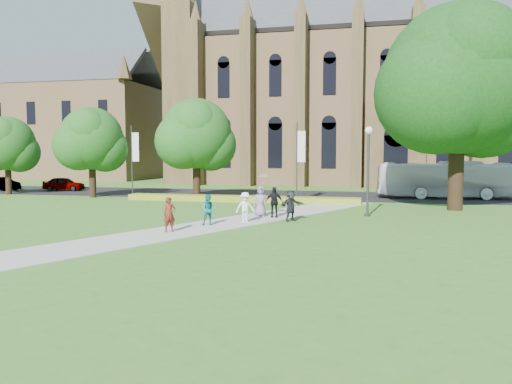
% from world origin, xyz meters
% --- Properties ---
extents(ground, '(160.00, 160.00, 0.00)m').
position_xyz_m(ground, '(0.00, 0.00, 0.00)').
color(ground, '#36691F').
rests_on(ground, ground).
extents(road, '(160.00, 10.00, 0.02)m').
position_xyz_m(road, '(0.00, 20.00, 0.01)').
color(road, black).
rests_on(road, ground).
extents(footpath, '(15.58, 28.54, 0.04)m').
position_xyz_m(footpath, '(0.00, 1.00, 0.02)').
color(footpath, '#B2B2A8').
rests_on(footpath, ground).
extents(flower_hedge, '(18.00, 1.40, 0.45)m').
position_xyz_m(flower_hedge, '(-2.00, 13.20, 0.23)').
color(flower_hedge, gold).
rests_on(flower_hedge, ground).
extents(cathedral, '(52.60, 18.25, 28.00)m').
position_xyz_m(cathedral, '(10.00, 39.73, 12.98)').
color(cathedral, brown).
rests_on(cathedral, ground).
extents(building_west, '(22.00, 14.00, 18.30)m').
position_xyz_m(building_west, '(-34.00, 42.00, 9.21)').
color(building_west, brown).
rests_on(building_west, ground).
extents(streetlamp, '(0.44, 0.44, 5.24)m').
position_xyz_m(streetlamp, '(7.50, 6.50, 3.30)').
color(streetlamp, '#38383D').
rests_on(streetlamp, ground).
extents(large_tree, '(9.60, 9.60, 13.20)m').
position_xyz_m(large_tree, '(13.00, 11.00, 8.37)').
color(large_tree, '#332114').
rests_on(large_tree, ground).
extents(street_tree_0, '(5.20, 5.20, 7.50)m').
position_xyz_m(street_tree_0, '(-15.00, 14.00, 4.87)').
color(street_tree_0, '#332114').
rests_on(street_tree_0, ground).
extents(street_tree_1, '(5.60, 5.60, 8.05)m').
position_xyz_m(street_tree_1, '(-6.00, 14.50, 5.22)').
color(street_tree_1, '#332114').
rests_on(street_tree_1, ground).
extents(street_tree_2, '(4.80, 4.80, 6.95)m').
position_xyz_m(street_tree_2, '(-24.00, 15.00, 4.53)').
color(street_tree_2, '#332114').
rests_on(street_tree_2, ground).
extents(banner_pole_0, '(0.70, 0.10, 6.00)m').
position_xyz_m(banner_pole_0, '(2.11, 15.20, 3.39)').
color(banner_pole_0, '#38383D').
rests_on(banner_pole_0, ground).
extents(banner_pole_1, '(0.70, 0.10, 6.00)m').
position_xyz_m(banner_pole_1, '(-11.89, 15.20, 3.39)').
color(banner_pole_1, '#38383D').
rests_on(banner_pole_1, ground).
extents(tour_coach, '(11.00, 3.38, 3.02)m').
position_xyz_m(tour_coach, '(13.55, 19.67, 1.53)').
color(tour_coach, silver).
rests_on(tour_coach, road).
extents(car_0, '(4.11, 2.11, 1.34)m').
position_xyz_m(car_0, '(-21.67, 19.77, 0.69)').
color(car_0, gray).
rests_on(car_0, road).
extents(car_1, '(4.15, 2.34, 1.29)m').
position_xyz_m(car_1, '(-27.79, 18.70, 0.67)').
color(car_1, gray).
rests_on(car_1, road).
extents(pedestrian_0, '(0.70, 0.69, 1.63)m').
position_xyz_m(pedestrian_0, '(-1.41, -1.80, 0.86)').
color(pedestrian_0, maroon).
rests_on(pedestrian_0, footpath).
extents(pedestrian_1, '(0.92, 0.82, 1.58)m').
position_xyz_m(pedestrian_1, '(-0.30, 0.62, 0.83)').
color(pedestrian_1, '#177277').
rests_on(pedestrian_1, footpath).
extents(pedestrian_2, '(1.19, 1.03, 1.60)m').
position_xyz_m(pedestrian_2, '(1.23, 2.08, 0.84)').
color(pedestrian_2, white).
rests_on(pedestrian_2, footpath).
extents(pedestrian_3, '(1.08, 0.59, 1.74)m').
position_xyz_m(pedestrian_3, '(2.30, 4.50, 0.91)').
color(pedestrian_3, black).
rests_on(pedestrian_3, footpath).
extents(pedestrian_4, '(0.97, 0.76, 1.75)m').
position_xyz_m(pedestrian_4, '(1.48, 4.67, 0.92)').
color(pedestrian_4, slate).
rests_on(pedestrian_4, footpath).
extents(pedestrian_5, '(1.40, 1.51, 1.68)m').
position_xyz_m(pedestrian_5, '(3.47, 3.25, 0.88)').
color(pedestrian_5, '#23252A').
rests_on(pedestrian_5, footpath).
extents(parasol, '(0.72, 0.72, 0.64)m').
position_xyz_m(parasol, '(1.66, 4.77, 2.11)').
color(parasol, '#DD9CB0').
rests_on(parasol, pedestrian_4).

